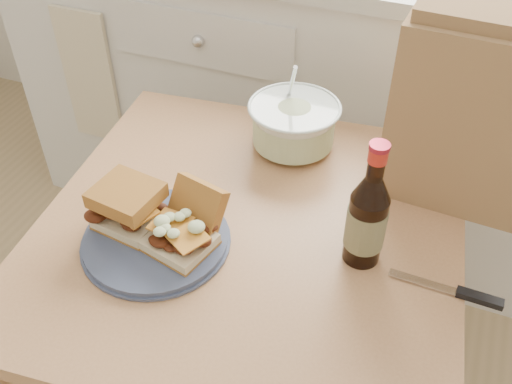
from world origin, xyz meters
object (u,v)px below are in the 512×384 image
at_px(plate, 156,240).
at_px(paper_bag, 470,112).
at_px(coleslaw_bowl, 294,126).
at_px(beer_bottle, 367,218).
at_px(dining_table, 249,259).

relative_size(plate, paper_bag, 0.74).
bearing_deg(coleslaw_bowl, paper_bag, -2.20).
xyz_separation_m(coleslaw_bowl, beer_bottle, (0.23, -0.28, 0.04)).
bearing_deg(paper_bag, beer_bottle, -111.97).
bearing_deg(beer_bottle, dining_table, -167.71).
height_order(plate, coleslaw_bowl, coleslaw_bowl).
distance_m(plate, beer_bottle, 0.39).
height_order(plate, paper_bag, paper_bag).
relative_size(dining_table, plate, 3.29).
xyz_separation_m(dining_table, coleslaw_bowl, (-0.01, 0.28, 0.15)).
xyz_separation_m(plate, beer_bottle, (0.37, 0.11, 0.09)).
distance_m(plate, coleslaw_bowl, 0.42).
relative_size(coleslaw_bowl, beer_bottle, 0.81).
relative_size(dining_table, paper_bag, 2.43).
bearing_deg(beer_bottle, paper_bag, 77.00).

